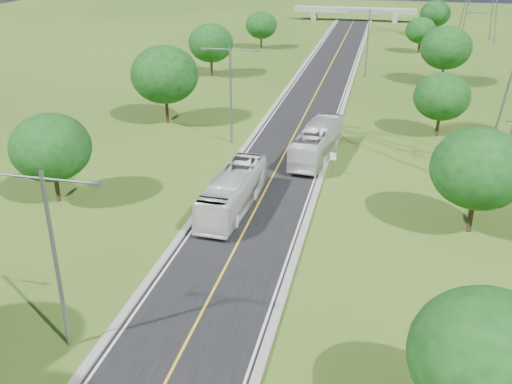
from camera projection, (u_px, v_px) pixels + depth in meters
The scene contains 21 objects.
ground at pixel (309, 107), 71.64m from camera, with size 260.00×260.00×0.00m, color #2D4A15.
road at pixel (315, 95), 76.95m from camera, with size 8.00×150.00×0.06m, color black.
curb_left at pixel (284, 93), 77.78m from camera, with size 0.50×150.00×0.22m, color gray.
curb_right at pixel (347, 96), 76.06m from camera, with size 0.50×150.00×0.22m, color gray.
speed_limit_sign at pixel (333, 161), 50.38m from camera, with size 0.55×0.09×2.40m.
overpass at pixel (354, 11), 141.66m from camera, with size 30.00×3.00×3.20m.
streetlight_near_left at pixel (53, 247), 27.79m from camera, with size 5.90×0.25×10.00m.
streetlight_mid_left at pixel (231, 86), 57.09m from camera, with size 5.90×0.25×10.00m.
streetlight_far_right at pixel (368, 38), 83.94m from camera, with size 5.90×0.25×10.00m.
tree_lb at pixel (51, 147), 44.56m from camera, with size 6.30×6.30×7.33m.
tree_lc at pixel (165, 75), 63.51m from camera, with size 7.56×7.56×8.79m.
tree_ld at pixel (211, 43), 85.47m from camera, with size 6.72×6.72×7.82m.
tree_le at pixel (261, 25), 106.53m from camera, with size 5.88×5.88×6.84m.
tree_ra at pixel (487, 357), 22.49m from camera, with size 6.30×6.30×7.33m.
tree_rb at pixel (479, 169), 39.71m from camera, with size 6.72×6.72×7.82m.
tree_rc at pixel (442, 97), 59.70m from camera, with size 5.88×5.88×6.84m.
tree_rd at pixel (446, 48), 80.22m from camera, with size 7.14×7.14×8.30m.
tree_re at pixel (421, 30), 102.54m from camera, with size 5.46×5.46×6.35m.
tree_rf at pixel (435, 14), 119.33m from camera, with size 6.30×6.30×7.33m.
bus_outbound at pixel (317, 142), 54.73m from camera, with size 2.68×11.44×3.19m, color silver.
bus_inbound at pixel (233, 191), 44.34m from camera, with size 2.58×11.01×3.07m, color white.
Camera 1 is at (9.04, -9.38, 19.88)m, focal length 40.00 mm.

